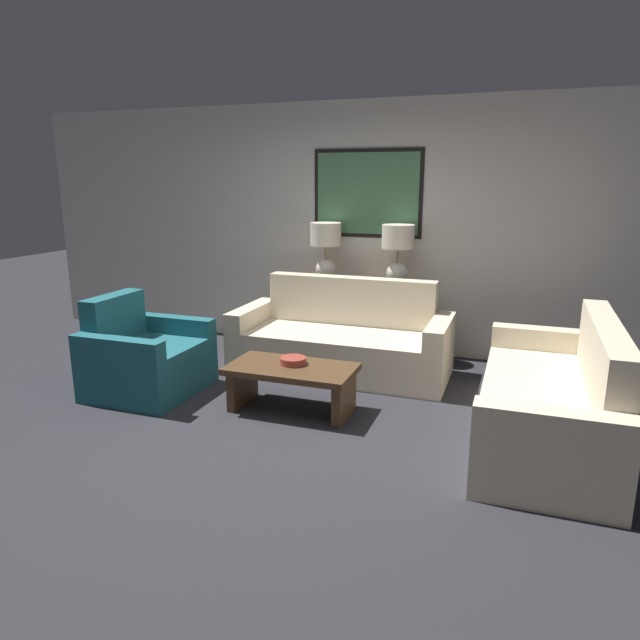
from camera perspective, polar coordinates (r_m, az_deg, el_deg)
ground_plane at (r=4.27m, az=-4.55°, el=-11.78°), size 20.00×20.00×0.00m
back_wall at (r=6.26m, az=4.83°, el=9.12°), size 8.23×0.12×2.65m
console_table at (r=6.15m, az=4.00°, el=0.10°), size 1.21×0.38×0.77m
table_lamp_left at (r=6.13m, az=0.58°, el=7.49°), size 0.33×0.33×0.63m
table_lamp_right at (r=5.92m, az=7.78°, el=7.14°), size 0.33×0.33×0.63m
couch_by_back_wall at (r=5.59m, az=2.22°, el=-2.24°), size 2.08×0.87×0.89m
couch_by_side at (r=4.46m, az=22.28°, el=-7.57°), size 0.87×2.08×0.89m
coffee_table at (r=4.66m, az=-2.86°, el=-5.85°), size 1.03×0.55×0.38m
decorative_bowl at (r=4.66m, az=-2.71°, el=-4.08°), size 0.21×0.21×0.06m
armchair_near_back_wall at (r=5.30m, az=-17.08°, el=-3.78°), size 0.85×0.93×0.86m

